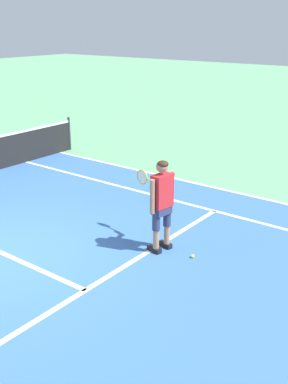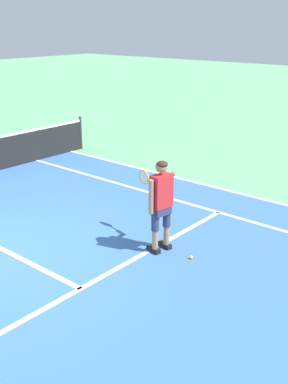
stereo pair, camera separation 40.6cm
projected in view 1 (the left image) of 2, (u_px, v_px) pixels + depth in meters
The scene contains 7 objects.
ground_plane at pixel (4, 254), 8.49m from camera, with size 80.00×80.00×0.00m, color #609E70.
court_inner_surface at pixel (33, 267), 8.05m from camera, with size 10.98×10.72×0.00m, color #3866A8.
line_service at pixel (85, 290), 7.34m from camera, with size 8.23×0.10×0.01m, color white.
line_singles_right at pixel (168, 199), 11.13m from camera, with size 0.10×10.32×0.01m, color white.
line_doubles_right at pixel (198, 184), 12.16m from camera, with size 0.10×10.32×0.01m, color white.
tennis_player at pixel (161, 199), 8.34m from camera, with size 0.78×1.08×1.71m.
tennis_ball_near_feet at pixel (193, 256), 8.35m from camera, with size 0.07×0.07×0.07m, color #CCE02D.
Camera 1 is at (-4.52, -6.60, 3.96)m, focal length 43.91 mm.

